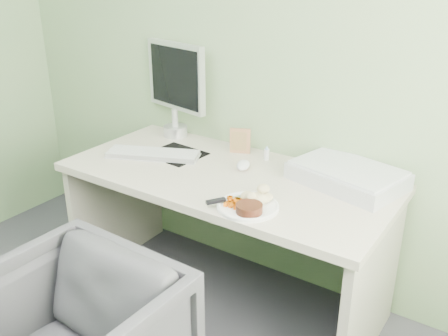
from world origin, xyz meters
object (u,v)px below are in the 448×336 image
Objects in this scene: desk at (226,207)px; scanner at (347,176)px; monitor at (176,84)px; plate at (248,207)px.

scanner reaches higher than desk.
monitor is (-1.07, 0.10, 0.26)m from scanner.
monitor reaches higher than plate.
desk is 3.30× the size of scanner.
scanner is (0.25, 0.46, 0.03)m from plate.
scanner reaches higher than plate.
plate reaches higher than desk.
plate is 0.53m from scanner.
scanner is at bearing 61.30° from plate.
desk is 0.41m from plate.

